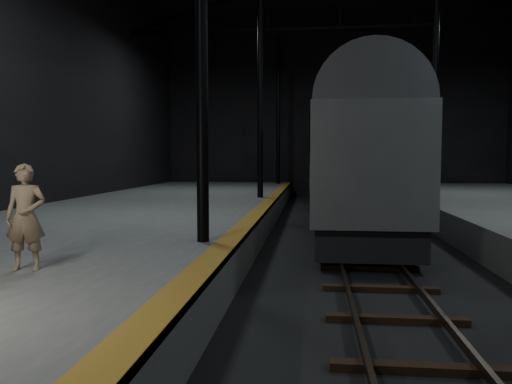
# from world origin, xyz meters

# --- Properties ---
(ground) EXTENTS (44.00, 44.00, 0.00)m
(ground) POSITION_xyz_m (0.00, 0.00, 0.00)
(ground) COLOR black
(ground) RESTS_ON ground
(platform_left) EXTENTS (9.00, 43.80, 1.00)m
(platform_left) POSITION_xyz_m (-7.50, 0.00, 0.50)
(platform_left) COLOR #525250
(platform_left) RESTS_ON ground
(tactile_strip) EXTENTS (0.50, 43.80, 0.01)m
(tactile_strip) POSITION_xyz_m (-3.25, 0.00, 1.00)
(tactile_strip) COLOR #8D6219
(tactile_strip) RESTS_ON platform_left
(track) EXTENTS (2.40, 43.00, 0.24)m
(track) POSITION_xyz_m (0.00, 0.00, 0.07)
(track) COLOR #3F3328
(track) RESTS_ON ground
(train) EXTENTS (3.10, 20.71, 5.54)m
(train) POSITION_xyz_m (-0.00, 7.70, 3.09)
(train) COLOR #A5A8AD
(train) RESTS_ON ground
(woman) EXTENTS (0.70, 0.54, 1.73)m
(woman) POSITION_xyz_m (-6.04, -7.03, 1.86)
(woman) COLOR #8D7356
(woman) RESTS_ON platform_left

